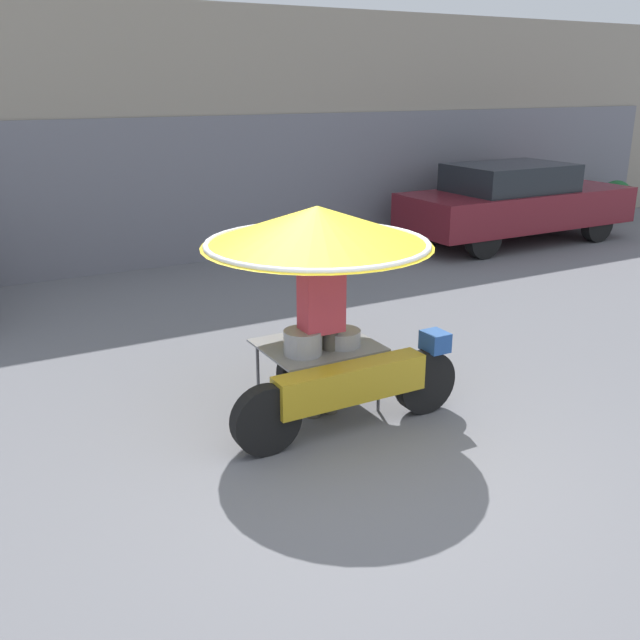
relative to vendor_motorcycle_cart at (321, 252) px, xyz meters
name	(u,v)px	position (x,y,z in m)	size (l,w,h in m)	color
ground_plane	(363,467)	(-0.24, -1.11, -1.51)	(36.00, 36.00, 0.00)	slate
shopfront_building	(101,137)	(-0.24, 7.03, 0.54)	(28.00, 2.06, 4.12)	gray
vendor_motorcycle_cart	(321,252)	(0.00, 0.00, 0.00)	(2.21, 2.06, 1.91)	black
vendor_person	(321,320)	(-0.06, -0.11, -0.58)	(0.38, 0.22, 1.64)	#4C473D
parked_car	(515,202)	(6.75, 4.57, -0.73)	(4.58, 1.70, 1.49)	black
potted_plant	(616,198)	(10.33, 5.17, -1.01)	(0.66, 0.66, 0.88)	brown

